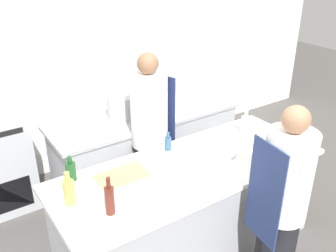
{
  "coord_description": "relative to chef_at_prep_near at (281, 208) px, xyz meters",
  "views": [
    {
      "loc": [
        -1.71,
        -2.2,
        2.68
      ],
      "look_at": [
        0.0,
        0.35,
        1.19
      ],
      "focal_mm": 40.0,
      "sensor_mm": 36.0,
      "label": 1
    }
  ],
  "objects": [
    {
      "name": "cup",
      "position": [
        0.32,
        0.43,
        0.14
      ],
      "size": [
        0.1,
        0.1,
        0.1
      ],
      "color": "#33477F",
      "rests_on": "prep_counter"
    },
    {
      "name": "chef_at_stove",
      "position": [
        -0.27,
        1.5,
        0.04
      ],
      "size": [
        0.42,
        0.41,
        1.78
      ],
      "rotation": [
        0.0,
        0.0,
        -1.32
      ],
      "color": "black",
      "rests_on": "ground_plane"
    },
    {
      "name": "bottle_sauce",
      "position": [
        -1.37,
        0.84,
        0.2
      ],
      "size": [
        0.09,
        0.09,
        0.27
      ],
      "color": "#B2A84C",
      "rests_on": "prep_counter"
    },
    {
      "name": "bottle_vinegar",
      "position": [
        -1.17,
        0.58,
        0.21
      ],
      "size": [
        0.07,
        0.07,
        0.3
      ],
      "color": "#5B2319",
      "rests_on": "prep_counter"
    },
    {
      "name": "chef_at_prep_near",
      "position": [
        0.0,
        0.0,
        0.0
      ],
      "size": [
        0.41,
        0.39,
        1.7
      ],
      "rotation": [
        0.0,
        0.0,
        1.43
      ],
      "color": "black",
      "rests_on": "ground_plane"
    },
    {
      "name": "bottle_cooking_oil",
      "position": [
        -0.31,
        1.11,
        0.16
      ],
      "size": [
        0.06,
        0.06,
        0.18
      ],
      "color": "#2D5175",
      "rests_on": "prep_counter"
    },
    {
      "name": "ground_plane",
      "position": [
        -0.31,
        0.76,
        -0.85
      ],
      "size": [
        16.0,
        16.0,
        0.0
      ],
      "primitive_type": "plane",
      "color": "#4C4947"
    },
    {
      "name": "cutting_board",
      "position": [
        -0.87,
        0.96,
        0.09
      ],
      "size": [
        0.43,
        0.26,
        0.01
      ],
      "color": "tan",
      "rests_on": "prep_counter"
    },
    {
      "name": "prep_counter",
      "position": [
        -0.31,
        0.76,
        -0.38
      ],
      "size": [
        2.46,
        0.95,
        0.94
      ],
      "color": "#A8AAAF",
      "rests_on": "ground_plane"
    },
    {
      "name": "wall_back",
      "position": [
        -0.31,
        2.89,
        0.55
      ],
      "size": [
        8.0,
        0.06,
        2.8
      ],
      "color": "silver",
      "rests_on": "ground_plane"
    },
    {
      "name": "pass_counter",
      "position": [
        -0.06,
        1.94,
        -0.38
      ],
      "size": [
        2.22,
        0.74,
        0.94
      ],
      "color": "#A8AAAF",
      "rests_on": "ground_plane"
    },
    {
      "name": "bowl_mixing_large",
      "position": [
        -0.47,
        0.71,
        0.13
      ],
      "size": [
        0.21,
        0.21,
        0.08
      ],
      "color": "white",
      "rests_on": "prep_counter"
    },
    {
      "name": "bottle_olive_oil",
      "position": [
        -1.24,
        1.14,
        0.17
      ],
      "size": [
        0.08,
        0.08,
        0.22
      ],
      "color": "#19471E",
      "rests_on": "prep_counter"
    },
    {
      "name": "bottle_wine",
      "position": [
        0.52,
        0.95,
        0.19
      ],
      "size": [
        0.08,
        0.08,
        0.27
      ],
      "color": "silver",
      "rests_on": "prep_counter"
    },
    {
      "name": "stockpot",
      "position": [
        -0.32,
        2.02,
        0.22
      ],
      "size": [
        0.31,
        0.31,
        0.25
      ],
      "color": "#A8AAAF",
      "rests_on": "pass_counter"
    },
    {
      "name": "bowl_prep_small",
      "position": [
        0.07,
        0.72,
        0.11
      ],
      "size": [
        0.16,
        0.16,
        0.05
      ],
      "color": "white",
      "rests_on": "prep_counter"
    }
  ]
}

